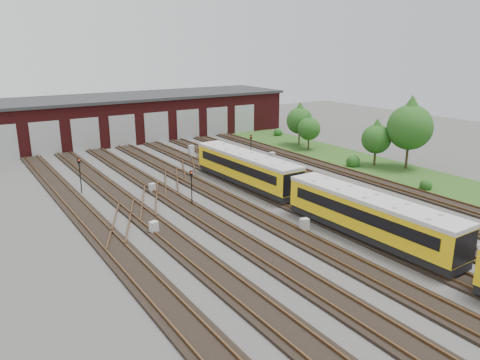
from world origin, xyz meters
TOP-DOWN VIEW (x-y plane):
  - ground at (0.00, 0.00)m, footprint 120.00×120.00m
  - track_network at (-0.17, 0.59)m, footprint 30.40×70.00m
  - maintenance_shed at (-0.01, 39.97)m, footprint 51.00×12.50m
  - grass_verge at (19.00, 10.00)m, footprint 8.00×55.00m
  - metro_train at (2.00, -6.63)m, footprint 3.02×46.49m
  - signal_mast_0 at (-12.46, 16.00)m, footprint 0.26×0.24m
  - signal_mast_1 at (0.86, 11.54)m, footprint 0.25×0.23m
  - signal_mast_2 at (-5.35, 6.88)m, footprint 0.26×0.24m
  - signal_mast_3 at (8.47, 18.06)m, footprint 0.28×0.26m
  - relay_cabinet_0 at (-10.61, 2.84)m, footprint 0.69×0.62m
  - relay_cabinet_1 at (-6.75, 12.41)m, footprint 0.56×0.47m
  - relay_cabinet_2 at (-0.90, -2.95)m, footprint 0.72×0.64m
  - relay_cabinet_3 at (4.03, 25.29)m, footprint 0.65×0.55m
  - relay_cabinet_4 at (10.44, 16.38)m, footprint 0.67×0.57m
  - tree_0 at (19.09, 21.69)m, footprint 3.67×3.67m
  - tree_1 at (18.26, 18.74)m, footprint 3.04×3.04m
  - tree_2 at (21.10, 5.14)m, footprint 5.03×5.03m
  - tree_3 at (19.04, 7.97)m, footprint 3.36×3.36m
  - bush_0 at (16.09, -1.16)m, footprint 1.23×1.23m
  - bush_1 at (16.70, 9.07)m, footprint 1.60×1.60m
  - bush_2 at (20.93, 28.96)m, footprint 1.35×1.35m

SIDE VIEW (x-z plane):
  - ground at x=0.00m, z-range 0.00..0.00m
  - grass_verge at x=19.00m, z-range 0.00..0.05m
  - track_network at x=-0.17m, z-range -0.06..0.27m
  - relay_cabinet_1 at x=-6.75m, z-range 0.00..0.90m
  - relay_cabinet_0 at x=-10.61m, z-range 0.00..0.97m
  - relay_cabinet_2 at x=-0.90m, z-range 0.00..1.05m
  - relay_cabinet_4 at x=10.44m, z-range 0.00..1.06m
  - relay_cabinet_3 at x=4.03m, z-range 0.00..1.07m
  - bush_0 at x=16.09m, z-range 0.00..1.23m
  - bush_2 at x=20.93m, z-range 0.00..1.35m
  - bush_1 at x=16.70m, z-range 0.00..1.60m
  - metro_train at x=2.00m, z-range 0.37..3.35m
  - signal_mast_3 at x=8.47m, z-range 0.43..3.55m
  - signal_mast_1 at x=0.86m, z-range 0.43..3.56m
  - signal_mast_2 at x=-5.35m, z-range 0.44..3.65m
  - signal_mast_0 at x=-12.46m, z-range 0.45..3.82m
  - maintenance_shed at x=-0.01m, z-range 0.03..6.38m
  - tree_1 at x=18.26m, z-range 0.72..5.75m
  - tree_3 at x=19.04m, z-range 0.79..6.36m
  - tree_0 at x=19.09m, z-range 0.87..6.95m
  - tree_2 at x=21.10m, z-range 1.19..9.52m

